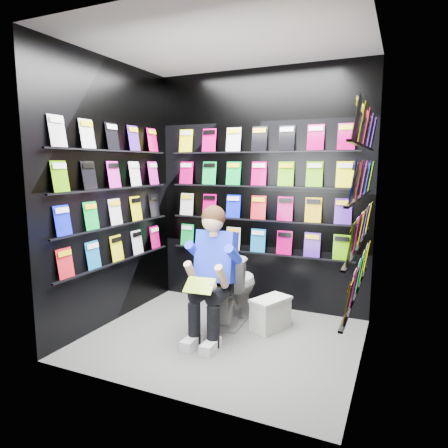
% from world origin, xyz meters
% --- Properties ---
extents(floor, '(2.40, 2.40, 0.00)m').
position_xyz_m(floor, '(0.00, 0.00, 0.00)').
color(floor, '#575755').
rests_on(floor, ground).
extents(ceiling, '(2.40, 2.40, 0.00)m').
position_xyz_m(ceiling, '(0.00, 0.00, 2.60)').
color(ceiling, white).
rests_on(ceiling, floor).
extents(wall_back, '(2.40, 0.04, 2.60)m').
position_xyz_m(wall_back, '(0.00, 1.00, 1.30)').
color(wall_back, black).
rests_on(wall_back, floor).
extents(wall_front, '(2.40, 0.04, 2.60)m').
position_xyz_m(wall_front, '(0.00, -1.00, 1.30)').
color(wall_front, black).
rests_on(wall_front, floor).
extents(wall_left, '(0.04, 2.00, 2.60)m').
position_xyz_m(wall_left, '(-1.20, 0.00, 1.30)').
color(wall_left, black).
rests_on(wall_left, floor).
extents(wall_right, '(0.04, 2.00, 2.60)m').
position_xyz_m(wall_right, '(1.20, 0.00, 1.30)').
color(wall_right, black).
rests_on(wall_right, floor).
extents(comics_back, '(2.10, 0.06, 1.37)m').
position_xyz_m(comics_back, '(0.00, 0.97, 1.31)').
color(comics_back, red).
rests_on(comics_back, wall_back).
extents(comics_left, '(0.06, 1.70, 1.37)m').
position_xyz_m(comics_left, '(-1.17, 0.00, 1.31)').
color(comics_left, red).
rests_on(comics_left, wall_left).
extents(comics_right, '(0.06, 1.70, 1.37)m').
position_xyz_m(comics_right, '(1.17, 0.00, 1.31)').
color(comics_right, red).
rests_on(comics_right, wall_right).
extents(toilet, '(0.48, 0.78, 0.73)m').
position_xyz_m(toilet, '(-0.08, 0.44, 0.37)').
color(toilet, white).
rests_on(toilet, floor).
extents(longbox, '(0.34, 0.43, 0.28)m').
position_xyz_m(longbox, '(0.34, 0.40, 0.14)').
color(longbox, white).
rests_on(longbox, floor).
extents(longbox_lid, '(0.37, 0.46, 0.03)m').
position_xyz_m(longbox_lid, '(0.34, 0.40, 0.30)').
color(longbox_lid, white).
rests_on(longbox_lid, longbox).
extents(reader, '(0.54, 0.74, 1.29)m').
position_xyz_m(reader, '(-0.08, 0.06, 0.74)').
color(reader, '#1427D6').
rests_on(reader, toilet).
extents(held_comic, '(0.26, 0.17, 0.11)m').
position_xyz_m(held_comic, '(-0.08, -0.29, 0.58)').
color(held_comic, green).
rests_on(held_comic, reader).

